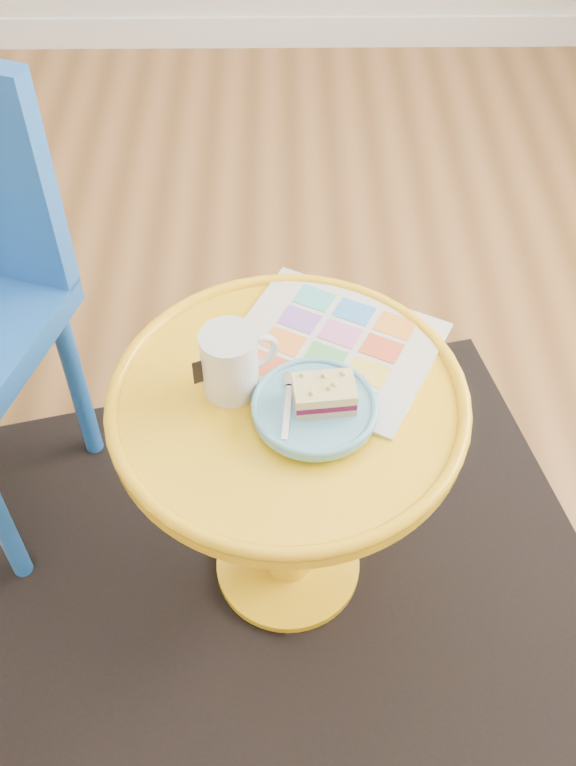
{
  "coord_description": "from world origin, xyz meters",
  "views": [
    {
      "loc": [
        0.52,
        -1.24,
        1.68
      ],
      "look_at": [
        0.53,
        -0.32,
        0.62
      ],
      "focal_mm": 40.0,
      "sensor_mm": 36.0,
      "label": 1
    }
  ],
  "objects_px": {
    "newspaper": "(333,346)",
    "mug": "(231,361)",
    "side_table": "(288,456)",
    "plate": "(315,408)"
  },
  "relations": [
    {
      "from": "side_table",
      "to": "mug",
      "type": "height_order",
      "value": "mug"
    },
    {
      "from": "side_table",
      "to": "plate",
      "type": "xyz_separation_m",
      "value": [
        0.04,
        -0.04,
        0.18
      ]
    },
    {
      "from": "mug",
      "to": "plate",
      "type": "height_order",
      "value": "mug"
    },
    {
      "from": "mug",
      "to": "plate",
      "type": "distance_m",
      "value": 0.16
    },
    {
      "from": "plate",
      "to": "newspaper",
      "type": "bearing_deg",
      "value": 76.51
    },
    {
      "from": "plate",
      "to": "side_table",
      "type": "bearing_deg",
      "value": 138.06
    },
    {
      "from": "side_table",
      "to": "mug",
      "type": "distance_m",
      "value": 0.25
    },
    {
      "from": "side_table",
      "to": "newspaper",
      "type": "distance_m",
      "value": 0.22
    },
    {
      "from": "newspaper",
      "to": "mug",
      "type": "distance_m",
      "value": 0.21
    },
    {
      "from": "newspaper",
      "to": "side_table",
      "type": "bearing_deg",
      "value": -97.28
    }
  ]
}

